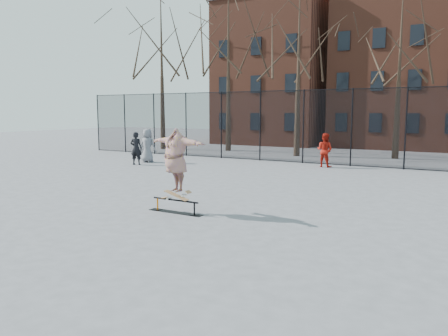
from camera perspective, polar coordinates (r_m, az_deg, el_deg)
The scene contains 10 objects.
ground at distance 12.25m, azimuth -5.11°, elevation -5.93°, with size 100.00×100.00×0.00m, color #5D5C61.
skate_rail at distance 12.35m, azimuth -6.35°, elevation -5.13°, with size 1.73×0.26×0.38m.
skateboard at distance 12.27m, azimuth -6.25°, elevation -3.87°, with size 0.84×0.20×0.10m, color #9D693E, non-canonical shape.
skater at distance 12.12m, azimuth -6.31°, elevation 0.44°, with size 2.16×0.59×1.76m, color #613C96.
bystander_grey at distance 24.67m, azimuth -9.95°, elevation 2.91°, with size 0.91×0.59×1.87m, color slate.
bystander_black at distance 23.63m, azimuth -11.41°, elevation 2.53°, with size 0.64×0.42×1.74m, color black.
bystander_red at distance 22.78m, azimuth 13.01°, elevation 2.28°, with size 0.84×0.65×1.72m, color #A8190E.
fence at distance 23.74m, azimuth 13.48°, elevation 5.35°, with size 34.03×0.07×4.00m.
tree_row at distance 28.15m, azimuth 15.93°, elevation 16.40°, with size 33.66×7.46×10.67m.
rowhouses at distance 36.36m, azimuth 21.00°, elevation 12.04°, with size 29.00×7.00×13.00m.
Camera 1 is at (6.97, -9.68, 2.82)m, focal length 35.00 mm.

